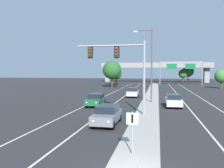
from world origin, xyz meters
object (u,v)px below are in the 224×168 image
street_lamp_median (150,61)px  highway_sign_gantry (181,66)px  tree_far_left_a (112,70)px  tree_far_left_c (116,74)px  car_oncoming_silver (133,92)px  tree_far_left_b (113,72)px  tree_far_right_b (188,71)px  car_oncoming_grey (107,115)px  tree_far_right_c (183,74)px  median_sign_post (132,127)px  car_receding_white (174,100)px  car_oncoming_green (96,100)px  overhead_signal_mast (122,62)px  tree_far_right_a (221,76)px

street_lamp_median → highway_sign_gantry: bearing=79.7°
highway_sign_gantry → tree_far_left_a: 25.36m
tree_far_left_c → car_oncoming_silver: bearing=-75.5°
tree_far_left_b → tree_far_right_b: tree_far_right_b is taller
car_oncoming_grey → tree_far_left_c: bearing=99.3°
tree_far_right_c → tree_far_left_b: 34.23m
car_oncoming_silver → highway_sign_gantry: (11.32, 37.94, 5.34)m
median_sign_post → tree_far_left_c: tree_far_left_c is taller
car_receding_white → highway_sign_gantry: size_ratio=0.34×
tree_far_left_a → tree_far_right_b: size_ratio=1.08×
tree_far_right_c → car_oncoming_grey: bearing=-100.1°
tree_far_left_b → tree_far_left_c: bearing=85.4°
street_lamp_median → car_oncoming_green: size_ratio=2.22×
tree_far_right_c → tree_far_left_c: 30.93m
highway_sign_gantry → overhead_signal_mast: bearing=-101.0°
highway_sign_gantry → tree_far_left_a: size_ratio=1.85×
street_lamp_median → car_receding_white: 6.50m
tree_far_right_c → tree_far_right_b: 3.58m
car_oncoming_green → tree_far_left_a: (-4.32, 32.64, 3.87)m
street_lamp_median → car_oncoming_grey: street_lamp_median is taller
car_oncoming_silver → tree_far_right_c: 58.08m
median_sign_post → car_receding_white: (3.17, 17.69, -0.77)m
median_sign_post → tree_far_left_b: 60.77m
car_receding_white → tree_far_right_a: (13.62, 32.99, 2.33)m
street_lamp_median → highway_sign_gantry: (8.23, 45.25, 0.37)m
tree_far_left_b → tree_far_left_a: bearing=-79.9°
overhead_signal_mast → car_oncoming_green: bearing=127.4°
street_lamp_median → tree_far_left_c: (-12.36, 43.15, -2.31)m
median_sign_post → tree_far_left_c: bearing=100.8°
tree_far_left_b → tree_far_right_b: size_ratio=0.94×
car_oncoming_green → tree_far_left_a: size_ratio=0.63×
median_sign_post → tree_far_right_c: tree_far_right_c is taller
median_sign_post → highway_sign_gantry: 66.56m
median_sign_post → tree_far_right_c: size_ratio=0.43×
street_lamp_median → tree_far_right_b: size_ratio=1.51×
highway_sign_gantry → tree_far_right_c: size_ratio=2.59×
tree_far_right_a → tree_far_left_a: (-27.51, -1.39, 1.53)m
tree_far_left_b → tree_far_right_b: (25.75, 27.47, 0.25)m
overhead_signal_mast → tree_far_left_b: size_ratio=1.15×
tree_far_right_a → car_oncoming_green: bearing=-124.3°
car_oncoming_silver → overhead_signal_mast: bearing=-87.6°
tree_far_right_c → tree_far_left_c: (-23.17, -20.49, 0.14)m
overhead_signal_mast → tree_far_right_a: 43.90m
car_oncoming_grey → tree_far_left_b: size_ratio=0.72×
car_oncoming_grey → tree_far_right_a: 48.00m
tree_far_right_b → tree_far_left_c: 34.35m
car_receding_white → highway_sign_gantry: 48.76m
overhead_signal_mast → car_receding_white: size_ratio=1.61×
highway_sign_gantry → tree_far_right_a: bearing=-61.1°
street_lamp_median → median_sign_post: bearing=-90.5°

